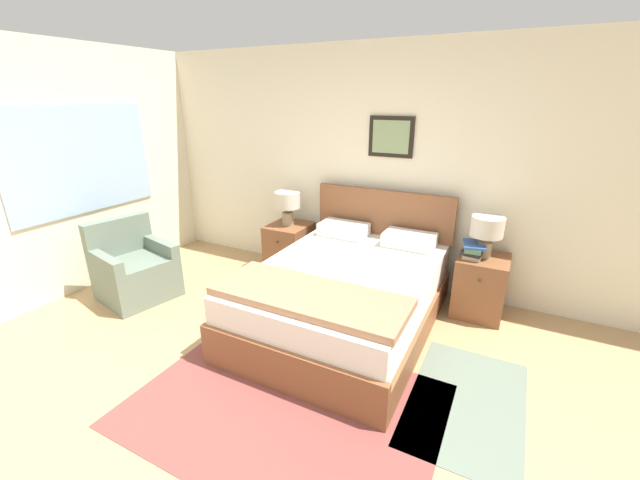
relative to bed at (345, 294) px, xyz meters
name	(u,v)px	position (x,y,z in m)	size (l,w,h in m)	color
ground_plane	(213,435)	(-0.21, -1.61, -0.32)	(16.00, 16.00, 0.00)	tan
wall_back	(371,168)	(-0.21, 1.13, 0.98)	(7.87, 0.09, 2.60)	beige
wall_left	(95,168)	(-2.97, -0.26, 0.98)	(0.08, 5.11, 2.60)	beige
area_rug_main	(285,405)	(0.06, -1.17, -0.32)	(2.11, 1.52, 0.01)	brown
area_rug_bedside	(467,401)	(1.20, -0.55, -0.32)	(0.76, 1.25, 0.01)	slate
bed	(345,294)	(0.00, 0.00, 0.00)	(1.55, 2.13, 1.10)	brown
armchair	(134,271)	(-2.24, -0.52, -0.03)	(0.81, 0.82, 0.84)	slate
nightstand_near_window	(289,248)	(-1.10, 0.80, -0.02)	(0.46, 0.53, 0.60)	brown
nightstand_by_door	(480,285)	(1.10, 0.80, -0.02)	(0.46, 0.53, 0.60)	brown
table_lamp_near_window	(288,202)	(-1.12, 0.81, 0.56)	(0.30, 0.30, 0.40)	gray
table_lamp_by_door	(487,230)	(1.09, 0.81, 0.56)	(0.30, 0.30, 0.40)	gray
book_thick_bottom	(473,255)	(1.00, 0.75, 0.30)	(0.17, 0.21, 0.04)	beige
book_hardcover_middle	(473,252)	(1.00, 0.75, 0.34)	(0.21, 0.25, 0.04)	#232328
book_novel_upper	(474,248)	(1.00, 0.75, 0.38)	(0.16, 0.28, 0.04)	#4C7551
book_slim_near_top	(474,244)	(1.00, 0.75, 0.41)	(0.25, 0.31, 0.03)	#335693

